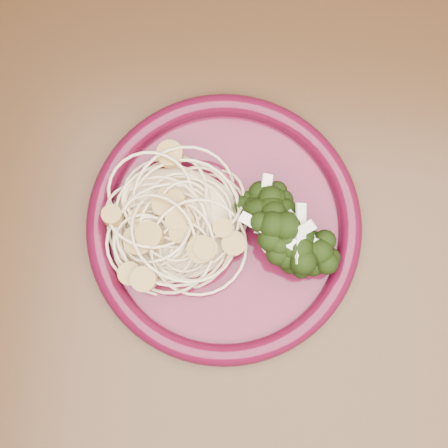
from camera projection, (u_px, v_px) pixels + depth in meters
name	position (u px, v px, depth m)	size (l,w,h in m)	color
dining_table	(156.00, 199.00, 0.68)	(1.20, 0.80, 0.75)	#472814
dinner_plate	(224.00, 226.00, 0.56)	(0.25, 0.25, 0.02)	#540D23
spaghetti_pile	(175.00, 221.00, 0.55)	(0.12, 0.10, 0.03)	beige
scallop_cluster	(172.00, 214.00, 0.52)	(0.12, 0.12, 0.04)	#C09545
broccoli_pile	(285.00, 227.00, 0.54)	(0.08, 0.14, 0.05)	black
onion_garnish	(288.00, 221.00, 0.51)	(0.06, 0.09, 0.05)	white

